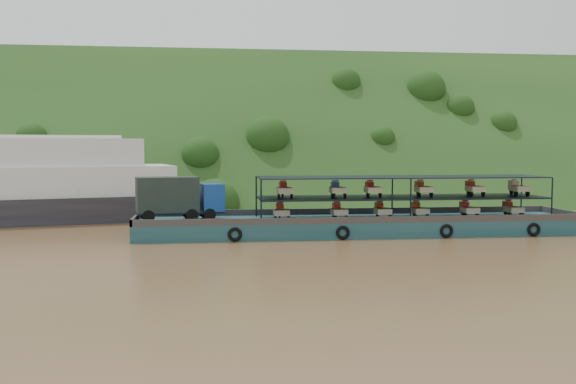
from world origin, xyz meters
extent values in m
plane|color=brown|center=(0.00, 0.00, 0.00)|extent=(160.00, 160.00, 0.00)
cube|color=#1C3613|center=(0.00, 36.00, 0.00)|extent=(140.00, 39.60, 39.60)
cube|color=#144147|center=(3.39, 0.67, 0.60)|extent=(35.00, 7.00, 1.20)
cube|color=#592D19|center=(3.39, 4.07, 1.45)|extent=(35.00, 0.20, 0.50)
cube|color=#592D19|center=(3.39, -2.73, 1.45)|extent=(35.00, 0.20, 0.50)
cube|color=#592D19|center=(20.79, 0.67, 1.45)|extent=(0.20, 7.00, 0.50)
cube|color=#592D19|center=(-14.01, 0.67, 1.45)|extent=(0.20, 7.00, 0.50)
torus|color=black|center=(-6.61, -2.88, 0.55)|extent=(1.06, 0.26, 1.06)
torus|color=black|center=(1.39, -2.88, 0.55)|extent=(1.06, 0.26, 1.06)
torus|color=black|center=(9.39, -2.88, 0.55)|extent=(1.06, 0.26, 1.06)
torus|color=black|center=(16.39, -2.88, 0.55)|extent=(1.06, 0.26, 1.06)
cylinder|color=black|center=(-13.01, -0.38, 1.68)|extent=(1.01, 0.51, 0.97)
cylinder|color=black|center=(-13.38, 1.62, 1.68)|extent=(1.01, 0.51, 0.97)
cylinder|color=black|center=(-9.77, 0.23, 1.68)|extent=(1.01, 0.51, 0.97)
cylinder|color=black|center=(-10.15, 2.23, 1.68)|extent=(1.01, 0.51, 0.97)
cylinder|color=black|center=(-8.44, 0.48, 1.68)|extent=(1.01, 0.51, 0.97)
cylinder|color=black|center=(-8.81, 2.48, 1.68)|extent=(1.01, 0.51, 0.97)
cube|color=black|center=(-10.72, 1.09, 1.83)|extent=(6.87, 3.30, 0.19)
cube|color=navy|center=(-8.24, 1.55, 2.94)|extent=(2.05, 2.59, 2.13)
cube|color=black|center=(-7.43, 1.70, 3.33)|extent=(0.41, 1.92, 0.87)
cube|color=black|center=(-11.67, 0.91, 3.24)|extent=(5.00, 3.14, 2.71)
cube|color=black|center=(6.89, 0.67, 2.86)|extent=(23.00, 5.00, 0.12)
cube|color=black|center=(6.89, 0.67, 4.50)|extent=(23.00, 5.00, 0.08)
cylinder|color=black|center=(-4.61, -1.83, 2.85)|extent=(0.12, 0.12, 3.30)
cylinder|color=black|center=(-4.61, 3.17, 2.85)|extent=(0.12, 0.12, 3.30)
cylinder|color=black|center=(6.89, -1.83, 2.85)|extent=(0.12, 0.12, 3.30)
cylinder|color=black|center=(6.89, 3.17, 2.85)|extent=(0.12, 0.12, 3.30)
cylinder|color=black|center=(18.39, -1.83, 2.85)|extent=(0.12, 0.12, 3.30)
cylinder|color=black|center=(18.39, 3.17, 2.85)|extent=(0.12, 0.12, 3.30)
cylinder|color=black|center=(-2.86, 1.72, 1.46)|extent=(0.12, 0.52, 0.52)
cylinder|color=black|center=(-3.36, -0.08, 1.46)|extent=(0.14, 0.52, 0.52)
cylinder|color=black|center=(-2.36, -0.08, 1.46)|extent=(0.14, 0.52, 0.52)
cube|color=#C6AE8C|center=(-2.86, 0.27, 1.80)|extent=(1.15, 1.50, 0.44)
cube|color=red|center=(-2.86, 1.42, 1.98)|extent=(0.55, 0.80, 0.80)
cube|color=red|center=(-2.86, 1.22, 2.48)|extent=(0.50, 0.10, 0.10)
cylinder|color=black|center=(1.74, 1.72, 1.46)|extent=(0.12, 0.52, 0.52)
cylinder|color=black|center=(1.24, -0.08, 1.46)|extent=(0.14, 0.52, 0.52)
cylinder|color=black|center=(2.24, -0.08, 1.46)|extent=(0.14, 0.52, 0.52)
cube|color=beige|center=(1.74, 0.27, 1.80)|extent=(1.15, 1.50, 0.44)
cube|color=red|center=(1.74, 1.42, 1.98)|extent=(0.55, 0.80, 0.80)
cube|color=red|center=(1.74, 1.22, 2.48)|extent=(0.50, 0.10, 0.10)
cylinder|color=black|center=(5.27, 1.72, 1.46)|extent=(0.12, 0.52, 0.52)
cylinder|color=black|center=(4.77, -0.08, 1.46)|extent=(0.14, 0.52, 0.52)
cylinder|color=black|center=(5.77, -0.08, 1.46)|extent=(0.14, 0.52, 0.52)
cube|color=beige|center=(5.27, 0.27, 1.80)|extent=(1.15, 1.50, 0.44)
cube|color=#AB190B|center=(5.27, 1.42, 1.98)|extent=(0.55, 0.80, 0.80)
cube|color=#AB190B|center=(5.27, 1.22, 2.48)|extent=(0.50, 0.10, 0.10)
cylinder|color=black|center=(8.35, 1.72, 1.46)|extent=(0.12, 0.52, 0.52)
cylinder|color=black|center=(7.85, -0.08, 1.46)|extent=(0.14, 0.52, 0.52)
cylinder|color=black|center=(8.85, -0.08, 1.46)|extent=(0.14, 0.52, 0.52)
cube|color=beige|center=(8.35, 0.27, 1.80)|extent=(1.15, 1.50, 0.44)
cube|color=red|center=(8.35, 1.42, 1.98)|extent=(0.55, 0.80, 0.80)
cube|color=red|center=(8.35, 1.22, 2.48)|extent=(0.50, 0.10, 0.10)
cylinder|color=black|center=(12.52, 1.72, 1.46)|extent=(0.12, 0.52, 0.52)
cylinder|color=black|center=(12.02, -0.08, 1.46)|extent=(0.14, 0.52, 0.52)
cylinder|color=black|center=(13.02, -0.08, 1.46)|extent=(0.14, 0.52, 0.52)
cube|color=beige|center=(12.52, 0.27, 1.80)|extent=(1.15, 1.50, 0.44)
cube|color=red|center=(12.52, 1.42, 1.98)|extent=(0.55, 0.80, 0.80)
cube|color=red|center=(12.52, 1.22, 2.48)|extent=(0.50, 0.10, 0.10)
cylinder|color=black|center=(16.28, 1.72, 1.46)|extent=(0.12, 0.52, 0.52)
cylinder|color=black|center=(15.78, -0.08, 1.46)|extent=(0.14, 0.52, 0.52)
cylinder|color=black|center=(16.78, -0.08, 1.46)|extent=(0.14, 0.52, 0.52)
cube|color=#C6BE8C|center=(16.28, 0.27, 1.80)|extent=(1.15, 1.50, 0.44)
cube|color=#AC0B16|center=(16.28, 1.42, 1.98)|extent=(0.55, 0.80, 0.80)
cube|color=#AC0B16|center=(16.28, 1.22, 2.48)|extent=(0.50, 0.10, 0.10)
cylinder|color=black|center=(-2.60, 1.72, 3.18)|extent=(0.12, 0.52, 0.52)
cylinder|color=black|center=(-3.10, -0.08, 3.18)|extent=(0.14, 0.52, 0.52)
cylinder|color=black|center=(-2.10, -0.08, 3.18)|extent=(0.14, 0.52, 0.52)
cube|color=tan|center=(-2.60, 0.27, 3.52)|extent=(1.15, 1.50, 0.44)
cube|color=#AB100B|center=(-2.60, 1.42, 3.70)|extent=(0.55, 0.80, 0.80)
cube|color=#AB100B|center=(-2.60, 1.22, 4.20)|extent=(0.50, 0.10, 0.10)
cylinder|color=black|center=(1.62, 1.72, 3.18)|extent=(0.12, 0.52, 0.52)
cylinder|color=black|center=(1.12, -0.08, 3.18)|extent=(0.14, 0.52, 0.52)
cylinder|color=black|center=(2.12, -0.08, 3.18)|extent=(0.14, 0.52, 0.52)
cube|color=#C0BA88|center=(1.62, 0.27, 3.52)|extent=(1.15, 1.50, 0.44)
cube|color=#193E9B|center=(1.62, 1.42, 3.70)|extent=(0.55, 0.80, 0.80)
cube|color=#193E9B|center=(1.62, 1.22, 4.20)|extent=(0.50, 0.10, 0.10)
cylinder|color=black|center=(4.46, 1.72, 3.18)|extent=(0.12, 0.52, 0.52)
cylinder|color=black|center=(3.96, -0.08, 3.18)|extent=(0.14, 0.52, 0.52)
cylinder|color=black|center=(4.96, -0.08, 3.18)|extent=(0.14, 0.52, 0.52)
cube|color=beige|center=(4.46, 0.27, 3.52)|extent=(1.15, 1.50, 0.44)
cube|color=#B00C0B|center=(4.46, 1.42, 3.70)|extent=(0.55, 0.80, 0.80)
cube|color=#B00C0B|center=(4.46, 1.22, 4.20)|extent=(0.50, 0.10, 0.10)
cylinder|color=black|center=(8.64, 1.72, 3.18)|extent=(0.12, 0.52, 0.52)
cylinder|color=black|center=(8.14, -0.08, 3.18)|extent=(0.14, 0.52, 0.52)
cylinder|color=black|center=(9.14, -0.08, 3.18)|extent=(0.14, 0.52, 0.52)
cube|color=beige|center=(8.64, 0.27, 3.52)|extent=(1.15, 1.50, 0.44)
cube|color=red|center=(8.64, 1.42, 3.70)|extent=(0.55, 0.80, 0.80)
cube|color=red|center=(8.64, 1.22, 4.20)|extent=(0.50, 0.10, 0.10)
cylinder|color=black|center=(12.98, 1.72, 3.18)|extent=(0.12, 0.52, 0.52)
cylinder|color=black|center=(12.48, -0.08, 3.18)|extent=(0.14, 0.52, 0.52)
cylinder|color=black|center=(13.48, -0.08, 3.18)|extent=(0.14, 0.52, 0.52)
cube|color=beige|center=(12.98, 0.27, 3.52)|extent=(1.15, 1.50, 0.44)
cube|color=red|center=(12.98, 1.42, 3.70)|extent=(0.55, 0.80, 0.80)
cube|color=red|center=(12.98, 1.22, 4.20)|extent=(0.50, 0.10, 0.10)
cylinder|color=black|center=(16.76, 1.72, 3.18)|extent=(0.12, 0.52, 0.52)
cylinder|color=black|center=(16.26, -0.08, 3.18)|extent=(0.14, 0.52, 0.52)
cylinder|color=black|center=(17.26, -0.08, 3.18)|extent=(0.14, 0.52, 0.52)
cube|color=#CAB48F|center=(16.76, 0.27, 3.52)|extent=(1.15, 1.50, 0.44)
cube|color=beige|center=(16.76, 1.42, 3.70)|extent=(0.55, 0.80, 0.80)
cube|color=beige|center=(16.76, 1.22, 4.20)|extent=(0.50, 0.10, 0.10)
camera|label=1|loc=(-8.44, -49.23, 6.88)|focal=40.00mm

